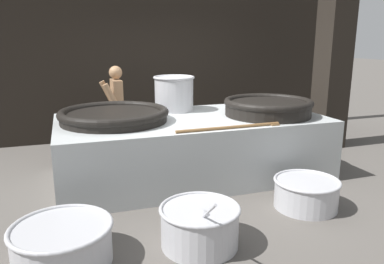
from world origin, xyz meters
TOP-DOWN VIEW (x-y plane):
  - ground_plane at (0.00, 0.00)m, footprint 60.00×60.00m
  - back_wall at (0.00, 2.62)m, footprint 8.84×0.24m
  - support_pillar at (2.95, 0.69)m, footprint 0.49×0.49m
  - hearth_platform at (0.00, 0.00)m, footprint 3.82×1.89m
  - giant_wok_near at (-1.11, 0.07)m, footprint 1.51×1.51m
  - giant_wok_far at (1.12, -0.22)m, footprint 1.31×1.31m
  - stock_pot at (-0.09, 0.61)m, footprint 0.65×0.65m
  - stirring_paddle at (0.28, -0.84)m, footprint 1.43×0.10m
  - cook at (-0.93, 1.21)m, footprint 0.36×0.57m
  - prep_bowl_vegetables at (-0.57, -1.93)m, footprint 0.80×1.03m
  - prep_bowl_meat at (0.94, -1.52)m, footprint 0.79×0.79m
  - prep_bowl_extra at (-1.84, -1.81)m, footprint 0.92×0.92m

SIDE VIEW (x-z plane):
  - ground_plane at x=0.00m, z-range 0.00..0.00m
  - prep_bowl_meat at x=0.94m, z-range 0.02..0.37m
  - prep_bowl_extra at x=-1.84m, z-range 0.02..0.39m
  - prep_bowl_vegetables at x=-0.57m, z-range -0.14..0.59m
  - hearth_platform at x=0.00m, z-range 0.00..0.88m
  - cook at x=-0.93m, z-range 0.06..1.63m
  - stirring_paddle at x=0.28m, z-range 0.88..0.92m
  - giant_wok_near at x=-1.11m, z-range 0.88..1.06m
  - giant_wok_far at x=1.12m, z-range 0.89..1.14m
  - stock_pot at x=-0.09m, z-range 0.89..1.44m
  - back_wall at x=0.00m, z-range 0.00..4.13m
  - support_pillar at x=2.95m, z-range 0.00..4.13m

